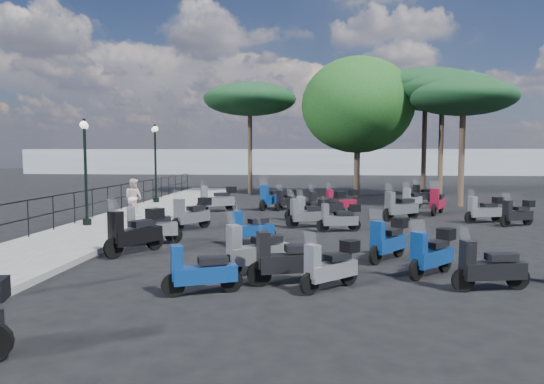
# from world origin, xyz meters

# --- Properties ---
(ground) EXTENTS (120.00, 120.00, 0.00)m
(ground) POSITION_xyz_m (0.00, 0.00, 0.00)
(ground) COLOR black
(ground) RESTS_ON ground
(sidewalk) EXTENTS (3.00, 30.00, 0.15)m
(sidewalk) POSITION_xyz_m (-6.50, 3.00, 0.07)
(sidewalk) COLOR #605E5B
(sidewalk) RESTS_ON ground
(railing) EXTENTS (0.04, 26.04, 1.10)m
(railing) POSITION_xyz_m (-7.80, 2.80, 0.90)
(railing) COLOR black
(railing) RESTS_ON sidewalk
(lamp_post_1) EXTENTS (0.58, 0.99, 3.60)m
(lamp_post_1) POSITION_xyz_m (-7.22, 0.47, 2.20)
(lamp_post_1) COLOR black
(lamp_post_1) RESTS_ON sidewalk
(lamp_post_2) EXTENTS (0.59, 1.07, 3.83)m
(lamp_post_2) POSITION_xyz_m (-7.31, 8.00, 2.34)
(lamp_post_2) COLOR black
(lamp_post_2) RESTS_ON sidewalk
(pedestrian_far) EXTENTS (0.87, 0.79, 1.47)m
(pedestrian_far) POSITION_xyz_m (-6.45, 2.74, 0.88)
(pedestrian_far) COLOR beige
(pedestrian_far) RESTS_ON sidewalk
(scooter_1) EXTENTS (1.11, 1.69, 1.49)m
(scooter_1) POSITION_xyz_m (-4.09, -3.30, 0.56)
(scooter_1) COLOR black
(scooter_1) RESTS_ON ground
(scooter_2) EXTENTS (1.66, 0.87, 1.39)m
(scooter_2) POSITION_xyz_m (-4.14, -2.08, 0.48)
(scooter_2) COLOR black
(scooter_2) RESTS_ON ground
(scooter_3) EXTENTS (1.08, 1.58, 1.40)m
(scooter_3) POSITION_xyz_m (-3.61, 0.61, 0.53)
(scooter_3) COLOR black
(scooter_3) RESTS_ON ground
(scooter_4) EXTENTS (1.67, 1.10, 1.47)m
(scooter_4) POSITION_xyz_m (-3.75, 5.62, 0.55)
(scooter_4) COLOR black
(scooter_4) RESTS_ON ground
(scooter_5) EXTENTS (1.00, 1.73, 1.48)m
(scooter_5) POSITION_xyz_m (-1.50, 6.66, 0.51)
(scooter_5) COLOR black
(scooter_5) RESTS_ON ground
(scooter_6) EXTENTS (1.43, 0.77, 1.20)m
(scooter_6) POSITION_xyz_m (-1.57, -6.70, 0.42)
(scooter_6) COLOR black
(scooter_6) RESTS_ON ground
(scooter_7) EXTENTS (1.53, 1.10, 1.41)m
(scooter_7) POSITION_xyz_m (-0.74, -5.16, 0.49)
(scooter_7) COLOR black
(scooter_7) RESTS_ON ground
(scooter_8) EXTENTS (1.29, 1.07, 1.26)m
(scooter_8) POSITION_xyz_m (-1.29, -1.73, 0.44)
(scooter_8) COLOR black
(scooter_8) RESTS_ON ground
(scooter_9) EXTENTS (1.11, 1.18, 1.22)m
(scooter_9) POSITION_xyz_m (0.30, 3.24, 0.42)
(scooter_9) COLOR black
(scooter_9) RESTS_ON ground
(scooter_10) EXTENTS (1.20, 1.07, 1.21)m
(scooter_10) POSITION_xyz_m (-0.06, 3.55, 0.42)
(scooter_10) COLOR black
(scooter_10) RESTS_ON ground
(scooter_11) EXTENTS (1.06, 1.23, 1.18)m
(scooter_11) POSITION_xyz_m (-0.72, 6.65, 0.45)
(scooter_11) COLOR black
(scooter_11) RESTS_ON ground
(scooter_12) EXTENTS (1.67, 0.76, 1.37)m
(scooter_12) POSITION_xyz_m (-0.01, -5.86, 0.48)
(scooter_12) COLOR black
(scooter_12) RESTS_ON ground
(scooter_13) EXTENTS (1.17, 1.13, 1.18)m
(scooter_13) POSITION_xyz_m (0.82, -6.16, 0.44)
(scooter_13) COLOR black
(scooter_13) RESTS_ON ground
(scooter_14) EXTENTS (1.48, 0.60, 1.19)m
(scooter_14) POSITION_xyz_m (1.33, 0.67, 0.45)
(scooter_14) COLOR black
(scooter_14) RESTS_ON ground
(scooter_15) EXTENTS (1.53, 0.85, 1.29)m
(scooter_15) POSITION_xyz_m (0.30, 1.49, 0.49)
(scooter_15) COLOR black
(scooter_15) RESTS_ON ground
(scooter_16) EXTENTS (1.65, 0.94, 1.40)m
(scooter_16) POSITION_xyz_m (0.95, 3.95, 0.53)
(scooter_16) COLOR black
(scooter_16) RESTS_ON ground
(scooter_17) EXTENTS (1.57, 0.84, 1.31)m
(scooter_17) POSITION_xyz_m (1.66, 5.79, 0.50)
(scooter_17) COLOR black
(scooter_17) RESTS_ON ground
(scooter_18) EXTENTS (1.54, 0.58, 1.24)m
(scooter_18) POSITION_xyz_m (3.81, -5.97, 0.43)
(scooter_18) COLOR black
(scooter_18) RESTS_ON ground
(scooter_19) EXTENTS (1.21, 1.26, 1.27)m
(scooter_19) POSITION_xyz_m (3.00, -4.93, 0.48)
(scooter_19) COLOR black
(scooter_19) RESTS_ON ground
(scooter_20) EXTENTS (1.10, 1.41, 1.30)m
(scooter_20) POSITION_xyz_m (2.29, -3.52, 0.49)
(scooter_20) COLOR black
(scooter_20) RESTS_ON ground
(scooter_21) EXTENTS (1.57, 1.12, 1.44)m
(scooter_21) POSITION_xyz_m (3.79, 3.53, 0.50)
(scooter_21) COLOR black
(scooter_21) RESTS_ON ground
(scooter_22) EXTENTS (0.99, 1.68, 1.45)m
(scooter_22) POSITION_xyz_m (5.67, 5.50, 0.50)
(scooter_22) COLOR black
(scooter_22) RESTS_ON ground
(scooter_23) EXTENTS (1.42, 0.95, 1.28)m
(scooter_23) POSITION_xyz_m (6.00, 9.73, 0.44)
(scooter_23) COLOR black
(scooter_23) RESTS_ON ground
(scooter_27) EXTENTS (1.39, 0.85, 1.20)m
(scooter_27) POSITION_xyz_m (7.69, 2.45, 0.45)
(scooter_27) COLOR black
(scooter_27) RESTS_ON ground
(scooter_28) EXTENTS (1.54, 0.73, 1.27)m
(scooter_28) POSITION_xyz_m (6.81, 3.18, 0.48)
(scooter_28) COLOR black
(scooter_28) RESTS_ON ground
(scooter_29) EXTENTS (1.10, 1.31, 1.29)m
(scooter_29) POSITION_xyz_m (4.96, 7.32, 0.45)
(scooter_29) COLOR black
(scooter_29) RESTS_ON ground
(broadleaf_tree) EXTENTS (6.63, 6.63, 8.21)m
(broadleaf_tree) POSITION_xyz_m (3.01, 13.83, 5.38)
(broadleaf_tree) COLOR #38281E
(broadleaf_tree) RESTS_ON ground
(pine_0) EXTENTS (6.38, 6.38, 7.19)m
(pine_0) POSITION_xyz_m (7.76, 13.50, 6.06)
(pine_0) COLOR #38281E
(pine_0) RESTS_ON ground
(pine_1) EXTENTS (6.23, 6.23, 7.50)m
(pine_1) POSITION_xyz_m (6.97, 14.18, 6.39)
(pine_1) COLOR #38281E
(pine_1) RESTS_ON ground
(pine_2) EXTENTS (5.83, 5.83, 6.96)m
(pine_2) POSITION_xyz_m (-3.57, 15.20, 5.92)
(pine_2) COLOR #38281E
(pine_2) RESTS_ON ground
(pine_3) EXTENTS (4.97, 4.97, 6.11)m
(pine_3) POSITION_xyz_m (7.57, 8.82, 5.22)
(pine_3) COLOR #38281E
(pine_3) RESTS_ON ground
(distant_hills) EXTENTS (70.00, 8.00, 3.00)m
(distant_hills) POSITION_xyz_m (0.00, 45.00, 1.50)
(distant_hills) COLOR gray
(distant_hills) RESTS_ON ground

